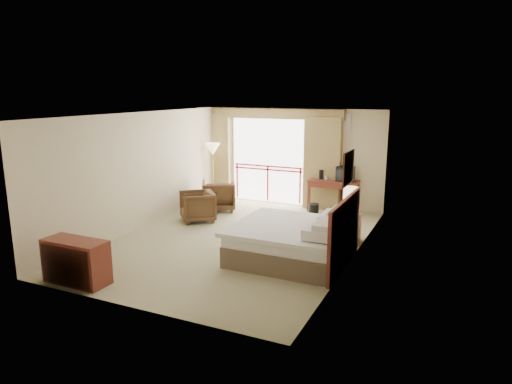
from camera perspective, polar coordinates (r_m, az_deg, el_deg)
The scene contains 29 objects.
floor at distance 9.99m, azimuth -2.18°, elevation -5.98°, with size 7.00×7.00×0.00m, color gray.
ceiling at distance 9.48m, azimuth -2.32°, elevation 9.69°, with size 7.00×7.00×0.00m, color white.
wall_back at distance 12.82m, azimuth 4.86°, elevation 4.35°, with size 5.00×5.00×0.00m, color beige.
wall_front at distance 6.79m, azimuth -15.73°, elevation -3.52°, with size 5.00×5.00×0.00m, color beige.
wall_left at distance 10.98m, azimuth -13.97°, elevation 2.64°, with size 7.00×7.00×0.00m, color beige.
wall_right at distance 8.82m, azimuth 12.40°, elevation 0.32°, with size 7.00×7.00×0.00m, color beige.
balcony_door at distance 13.11m, azimuth 1.52°, elevation 3.91°, with size 2.40×2.40×0.00m, color white.
balcony_railing at distance 13.16m, azimuth 1.48°, elevation 2.23°, with size 2.09×0.03×1.02m.
curtain_left at distance 13.72m, azimuth -5.06°, elevation 4.46°, with size 1.00×0.26×2.50m, color olive.
curtain_right at distance 12.43m, azimuth 8.31°, elevation 3.54°, with size 1.00×0.26×2.50m, color olive.
valance at distance 12.88m, azimuth 1.38°, elevation 9.80°, with size 4.40×0.22×0.28m, color olive.
hvac_vent at distance 12.31m, azimuth 10.66°, elevation 8.52°, with size 0.50×0.04×0.50m, color silver.
bed at distance 8.78m, azimuth 4.81°, elevation -6.07°, with size 2.13×2.06×0.97m.
headboard at distance 8.44m, azimuth 11.03°, elevation -5.09°, with size 0.06×2.10×1.30m, color #591F19.
framed_art at distance 8.16m, azimuth 11.46°, elevation 2.96°, with size 0.04×0.72×0.60m.
nightstand at distance 9.99m, azimuth 11.53°, elevation -4.42°, with size 0.42×0.50×0.60m, color #591F19.
table_lamp at distance 9.85m, azimuth 11.78°, elevation -0.23°, with size 0.32×0.32×0.56m.
phone at distance 9.76m, azimuth 11.12°, elevation -2.72°, with size 0.17×0.13×0.08m, color black.
desk at distance 12.37m, azimuth 9.75°, elevation 0.66°, with size 1.30×0.63×0.85m.
tv at distance 12.16m, azimuth 11.10°, elevation 2.24°, with size 0.43×0.35×0.40m.
coffee_maker at distance 12.35m, azimuth 8.17°, elevation 2.18°, with size 0.12×0.12×0.26m, color black.
cup at distance 12.27m, azimuth 8.76°, elevation 1.71°, with size 0.07×0.07×0.10m, color white.
wastebasket at distance 11.85m, azimuth 7.21°, elevation -2.24°, with size 0.26×0.26×0.33m, color black.
armchair_far at distance 12.46m, azimuth -4.65°, elevation -2.22°, with size 0.86×0.88×0.80m, color #412B1A.
armchair_near at distance 11.48m, azimuth -7.29°, elevation -3.59°, with size 0.79×0.82×0.74m, color #412B1A.
side_table at distance 12.03m, azimuth -5.94°, elevation -0.96°, with size 0.50×0.50×0.54m.
book at distance 11.99m, azimuth -5.95°, elevation -0.14°, with size 0.17×0.23×0.02m, color white.
floor_lamp at distance 13.17m, azimuth -5.43°, elevation 5.08°, with size 0.44×0.44×1.71m.
dresser at distance 8.30m, azimuth -21.58°, elevation -8.08°, with size 1.13×0.48×0.75m.
Camera 1 is at (4.29, -8.44, 3.18)m, focal length 32.00 mm.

